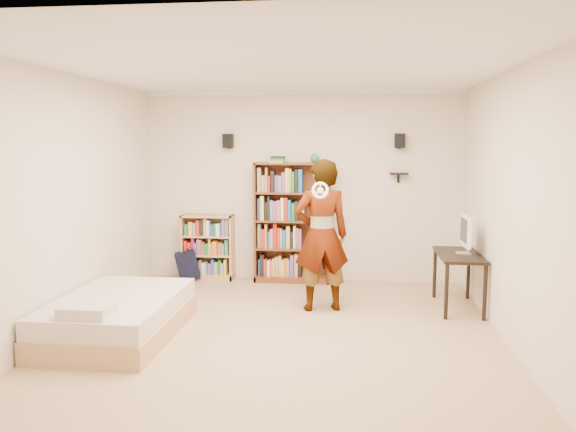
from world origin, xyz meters
name	(u,v)px	position (x,y,z in m)	size (l,w,h in m)	color
ground	(280,337)	(0.00, 0.00, 0.00)	(4.50, 5.00, 0.01)	tan
room_shell	(280,164)	(0.00, 0.00, 1.76)	(4.52, 5.02, 2.71)	beige
crown_molding	(280,70)	(0.00, 0.00, 2.67)	(4.50, 5.00, 0.06)	white
speaker_left	(228,141)	(-1.05, 2.40, 2.00)	(0.14, 0.12, 0.20)	black
speaker_right	(400,141)	(1.35, 2.40, 2.00)	(0.14, 0.12, 0.20)	black
wall_shelf	(399,174)	(1.35, 2.41, 1.55)	(0.25, 0.16, 0.03)	black
tall_bookshelf	(292,223)	(-0.12, 2.34, 0.85)	(1.07, 0.31, 1.70)	brown
low_bookshelf	(208,247)	(-1.36, 2.36, 0.47)	(0.75, 0.28, 0.94)	tan
computer_desk	(458,281)	(1.99, 1.26, 0.33)	(0.49, 0.98, 0.67)	black
imac	(464,235)	(2.03, 1.25, 0.90)	(0.09, 0.46, 0.46)	white
daybed	(118,312)	(-1.66, -0.15, 0.26)	(1.15, 1.76, 0.52)	beige
person	(321,236)	(0.36, 1.02, 0.89)	(0.65, 0.43, 1.79)	black
wii_wheel	(320,190)	(0.36, 0.68, 1.45)	(0.19, 0.19, 0.03)	white
navy_bag	(188,265)	(-1.63, 2.25, 0.22)	(0.33, 0.21, 0.45)	black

